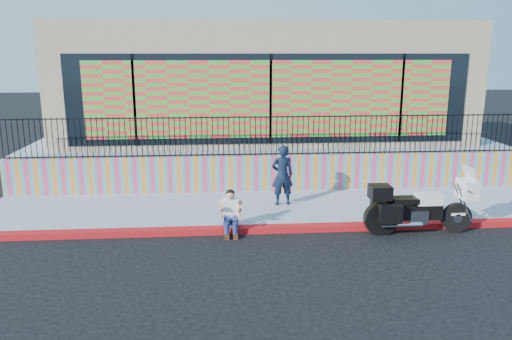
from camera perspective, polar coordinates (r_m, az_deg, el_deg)
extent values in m
plane|color=black|center=(12.37, 3.61, -7.01)|extent=(90.00, 90.00, 0.00)
cube|color=#A90C1D|center=(12.34, 3.61, -6.68)|extent=(16.00, 0.30, 0.15)
cube|color=#8A8FA6|center=(13.89, 2.67, -4.36)|extent=(16.00, 3.00, 0.15)
cube|color=#DC3A65|center=(15.25, 1.96, -0.30)|extent=(16.00, 0.20, 1.10)
cube|color=#8A8FA6|center=(20.23, 0.37, 2.89)|extent=(16.00, 10.00, 1.25)
cube|color=tan|center=(19.72, 0.43, 10.31)|extent=(14.00, 8.00, 4.00)
cube|color=black|center=(15.76, 1.67, 8.08)|extent=(12.60, 0.04, 2.80)
cube|color=#EC4034|center=(15.73, 1.68, 8.07)|extent=(11.48, 0.02, 2.40)
cylinder|color=black|center=(13.13, 21.93, -5.07)|extent=(0.73, 0.16, 0.73)
cylinder|color=black|center=(12.42, 14.06, -5.52)|extent=(0.73, 0.16, 0.73)
cube|color=black|center=(12.69, 18.17, -4.49)|extent=(1.05, 0.31, 0.38)
cube|color=silver|center=(12.70, 17.90, -4.98)|extent=(0.44, 0.38, 0.33)
cube|color=white|center=(12.68, 19.10, -3.11)|extent=(0.61, 0.35, 0.27)
cube|color=black|center=(12.46, 16.61, -3.31)|extent=(0.61, 0.38, 0.13)
cube|color=white|center=(13.02, 22.99, -2.01)|extent=(0.33, 0.58, 0.47)
cube|color=silver|center=(12.96, 23.31, -0.49)|extent=(0.20, 0.51, 0.37)
cube|color=black|center=(12.20, 14.00, -2.47)|extent=(0.49, 0.47, 0.33)
cube|color=black|center=(12.08, 15.12, -4.90)|extent=(0.53, 0.20, 0.44)
cube|color=black|center=(12.68, 14.13, -3.97)|extent=(0.53, 0.20, 0.44)
cube|color=white|center=(13.10, 21.97, -4.61)|extent=(0.35, 0.18, 0.07)
imported|color=black|center=(13.76, 3.03, -0.59)|extent=(0.65, 0.46, 1.68)
cube|color=navy|center=(12.26, -2.92, -5.99)|extent=(0.36, 0.28, 0.18)
cube|color=white|center=(12.11, -2.93, -4.49)|extent=(0.38, 0.27, 0.54)
sphere|color=tan|center=(11.97, -2.95, -2.91)|extent=(0.21, 0.21, 0.21)
cube|color=#472814|center=(11.91, -3.33, -7.56)|extent=(0.11, 0.26, 0.10)
cube|color=#472814|center=(11.92, -2.37, -7.54)|extent=(0.11, 0.26, 0.10)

